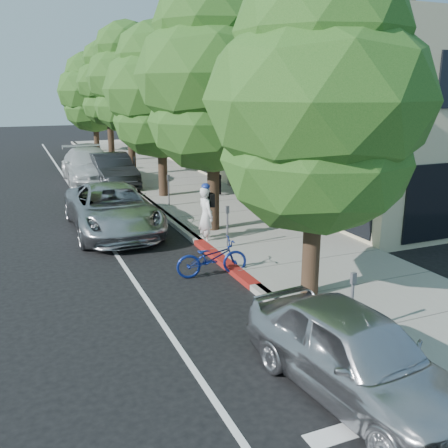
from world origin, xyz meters
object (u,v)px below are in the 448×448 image
street_tree_5 (93,92)px  cyclist (206,216)px  street_tree_0 (318,105)px  bicycle (212,258)px  near_car_a (355,354)px  street_tree_3 (128,80)px  silver_suv (112,209)px  street_tree_1 (213,79)px  pedestrian (214,175)px  white_pickup (89,166)px  street_tree_2 (160,92)px  street_tree_4 (108,85)px  dark_suv_far (88,154)px  dark_sedan (112,170)px

street_tree_5 → cyclist: bearing=-91.5°
street_tree_0 → bicycle: bearing=123.6°
bicycle → near_car_a: size_ratio=0.44×
street_tree_3 → silver_suv: street_tree_3 is taller
street_tree_1 → pedestrian: street_tree_1 is taller
near_car_a → street_tree_0: bearing=62.2°
cyclist → white_pickup: 12.33m
street_tree_2 → silver_suv: bearing=-124.6°
street_tree_4 → dark_suv_far: street_tree_4 is taller
street_tree_2 → street_tree_3: 6.03m
street_tree_0 → cyclist: size_ratio=4.01×
street_tree_2 → dark_suv_far: bearing=97.9°
street_tree_4 → white_pickup: street_tree_4 is taller
white_pickup → street_tree_5: bearing=79.8°
street_tree_0 → street_tree_1: 6.03m
street_tree_3 → street_tree_4: bearing=90.0°
street_tree_5 → bicycle: size_ratio=4.00×
dark_suv_far → near_car_a: near_car_a is taller
street_tree_0 → pedestrian: size_ratio=4.06×
street_tree_2 → dark_sedan: (-1.57, 3.69, -3.80)m
bicycle → dark_suv_far: size_ratio=0.45×
street_tree_2 → pedestrian: size_ratio=4.19×
cyclist → pedestrian: size_ratio=1.01×
dark_sedan → street_tree_0: bearing=-86.0°
bicycle → dark_suv_far: dark_suv_far is taller
street_tree_4 → dark_suv_far: size_ratio=1.85×
dark_sedan → white_pickup: white_pickup is taller
street_tree_1 → pedestrian: bearing=68.0°
cyclist → white_pickup: (-1.79, 12.20, -0.03)m
dark_suv_far → street_tree_5: bearing=79.3°
silver_suv → dark_sedan: 8.33m
street_tree_1 → dark_suv_far: size_ratio=1.93×
street_tree_5 → white_pickup: (-2.44, -12.80, -3.62)m
near_car_a → silver_suv: bearing=92.8°
street_tree_4 → dark_sedan: 9.43m
street_tree_4 → cyclist: street_tree_4 is taller
street_tree_5 → silver_suv: bearing=-97.8°
pedestrian → white_pickup: bearing=-94.1°
white_pickup → near_car_a: size_ratio=1.41×
street_tree_3 → bicycle: bearing=-95.6°
bicycle → silver_suv: silver_suv is taller
street_tree_3 → silver_suv: bearing=-106.4°
street_tree_4 → dark_sedan: (-1.57, -8.31, -4.18)m
dark_sedan → bicycle: bearing=-91.6°
street_tree_0 → near_car_a: street_tree_0 is taller
street_tree_4 → pedestrian: street_tree_4 is taller
cyclist → pedestrian: 6.68m
street_tree_2 → street_tree_4: 12.01m
street_tree_1 → near_car_a: size_ratio=1.89×
cyclist → dark_suv_far: bearing=-4.0°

